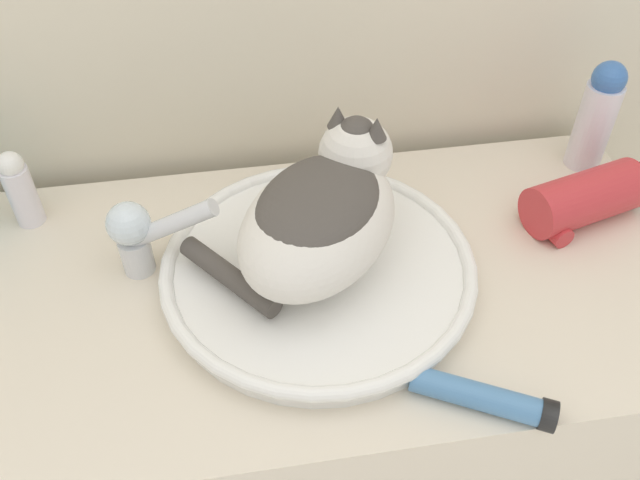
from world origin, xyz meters
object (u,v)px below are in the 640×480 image
cream_tube (484,398)px  hair_dryer (584,199)px  lotion_bottle_white (597,116)px  deodorant_stick (20,189)px  faucet (139,232)px  cat (322,211)px

cream_tube → hair_dryer: 0.39m
lotion_bottle_white → cream_tube: bearing=-127.1°
deodorant_stick → cream_tube: (0.57, -0.42, -0.05)m
cream_tube → hair_dryer: (0.25, 0.29, 0.02)m
faucet → cream_tube: size_ratio=0.94×
cat → faucet: 0.25m
cream_tube → cat: bearing=122.5°
cat → cream_tube: 0.30m
deodorant_stick → lotion_bottle_white: (0.88, 0.00, 0.03)m
cat → cream_tube: cat is taller
cat → faucet: (-0.24, 0.05, -0.05)m
faucet → deodorant_stick: 0.22m
cat → deodorant_stick: bearing=103.9°
lotion_bottle_white → cream_tube: size_ratio=1.13×
lotion_bottle_white → deodorant_stick: bearing=180.0°
faucet → lotion_bottle_white: lotion_bottle_white is taller
faucet → lotion_bottle_white: (0.71, 0.13, 0.02)m
cat → lotion_bottle_white: (0.47, 0.18, -0.03)m
deodorant_stick → hair_dryer: bearing=-8.9°
faucet → cream_tube: 0.49m
faucet → hair_dryer: faucet is taller
cream_tube → deodorant_stick: bearing=143.5°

